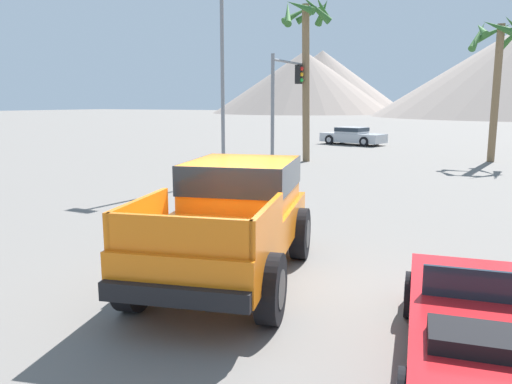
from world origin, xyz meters
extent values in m
plane|color=slate|center=(0.00, 0.00, 0.00)|extent=(320.00, 320.00, 0.00)
cube|color=orange|center=(-0.15, -0.46, 0.85)|extent=(3.12, 5.12, 0.59)
cube|color=orange|center=(-0.39, 0.47, 1.55)|extent=(2.29, 2.49, 0.80)
cube|color=#1E2833|center=(-0.39, 0.47, 1.69)|extent=(2.33, 2.54, 0.51)
cube|color=orange|center=(-0.72, -1.99, 1.38)|extent=(0.56, 1.87, 0.48)
cube|color=orange|center=(1.10, -1.51, 1.38)|extent=(0.56, 1.87, 0.48)
cube|color=orange|center=(0.42, -2.64, 1.38)|extent=(1.85, 0.56, 0.48)
cube|color=black|center=(-0.77, 1.90, 0.67)|extent=(1.91, 0.65, 0.24)
cube|color=black|center=(0.47, -2.82, 0.67)|extent=(1.91, 0.65, 0.24)
cylinder|color=black|center=(-1.51, 0.72, 0.49)|extent=(0.54, 1.03, 0.99)
cylinder|color=#232326|center=(-1.51, 0.72, 0.49)|extent=(0.44, 0.60, 0.54)
cylinder|color=black|center=(0.45, 1.23, 0.49)|extent=(0.54, 1.03, 0.99)
cylinder|color=#232326|center=(0.45, 1.23, 0.49)|extent=(0.44, 0.60, 0.54)
cylinder|color=black|center=(-0.75, -2.15, 0.49)|extent=(0.54, 1.03, 0.99)
cylinder|color=#232326|center=(-0.75, -2.15, 0.49)|extent=(0.44, 0.60, 0.54)
cylinder|color=black|center=(1.21, -1.63, 0.49)|extent=(0.54, 1.03, 0.99)
cylinder|color=#232326|center=(1.21, -1.63, 0.49)|extent=(0.44, 0.60, 0.54)
cube|color=red|center=(3.94, -1.73, 0.43)|extent=(2.45, 4.61, 0.50)
cube|color=#1E2833|center=(3.86, -1.26, 0.87)|extent=(1.48, 0.31, 0.38)
cube|color=black|center=(4.07, -2.49, 0.76)|extent=(1.48, 0.84, 0.16)
cylinder|color=black|center=(2.89, -0.53, 0.32)|extent=(0.32, 0.67, 0.64)
cylinder|color=#9E9EA3|center=(2.89, -0.53, 0.32)|extent=(0.29, 0.39, 0.35)
cube|color=#B7BABF|center=(-6.31, 27.47, 0.49)|extent=(4.81, 2.84, 0.62)
cube|color=#B7BABF|center=(-6.42, 27.50, 1.02)|extent=(2.22, 2.00, 0.44)
cube|color=#1E2833|center=(-6.42, 27.50, 1.08)|extent=(2.27, 2.05, 0.27)
cylinder|color=black|center=(-4.75, 27.98, 0.34)|extent=(0.70, 0.37, 0.67)
cylinder|color=#9E9EA3|center=(-4.75, 27.98, 0.34)|extent=(0.41, 0.31, 0.37)
cylinder|color=black|center=(-5.16, 26.29, 0.34)|extent=(0.70, 0.37, 0.67)
cylinder|color=#9E9EA3|center=(-5.16, 26.29, 0.34)|extent=(0.41, 0.31, 0.37)
cylinder|color=black|center=(-7.46, 28.65, 0.34)|extent=(0.70, 0.37, 0.67)
cylinder|color=#9E9EA3|center=(-7.46, 28.65, 0.34)|extent=(0.41, 0.31, 0.37)
cylinder|color=black|center=(-7.88, 26.96, 0.34)|extent=(0.70, 0.37, 0.67)
cylinder|color=#9E9EA3|center=(-7.88, 26.96, 0.34)|extent=(0.41, 0.31, 0.37)
cylinder|color=slate|center=(-5.65, 12.74, 2.54)|extent=(0.16, 0.16, 5.07)
cylinder|color=slate|center=(-5.65, 14.40, 4.82)|extent=(0.11, 3.33, 0.11)
cube|color=black|center=(-5.65, 15.66, 4.32)|extent=(0.26, 0.34, 0.90)
sphere|color=red|center=(-5.50, 15.66, 4.59)|extent=(0.20, 0.20, 0.20)
sphere|color=orange|center=(-5.50, 15.66, 4.32)|extent=(0.20, 0.20, 0.20)
sphere|color=green|center=(-5.50, 15.66, 4.05)|extent=(0.20, 0.20, 0.20)
cylinder|color=slate|center=(-5.85, 8.82, 3.90)|extent=(0.14, 0.14, 7.80)
cylinder|color=brown|center=(2.96, 20.29, 3.35)|extent=(0.36, 0.88, 6.71)
cone|color=#2D6028|center=(2.60, 21.36, 6.49)|extent=(1.74, 1.04, 1.08)
cone|color=#2D6028|center=(1.93, 20.82, 6.29)|extent=(0.81, 1.86, 1.70)
cone|color=#2D6028|center=(2.09, 20.27, 6.51)|extent=(0.90, 1.86, 1.03)
cone|color=#2D6028|center=(2.82, 19.84, 6.53)|extent=(1.52, 0.64, 0.94)
cylinder|color=brown|center=(-5.44, 16.13, 3.82)|extent=(0.36, 0.79, 7.65)
cone|color=#2D6028|center=(-4.74, 16.28, 7.42)|extent=(0.48, 1.40, 1.09)
cone|color=#2D6028|center=(-4.91, 16.85, 7.35)|extent=(1.17, 1.21, 1.26)
cone|color=#2D6028|center=(-5.62, 17.15, 7.42)|extent=(1.66, 0.70, 1.11)
cone|color=#2D6028|center=(-6.25, 16.86, 7.39)|extent=(1.30, 1.75, 1.22)
cone|color=#2D6028|center=(-6.37, 15.91, 7.28)|extent=(1.09, 1.81, 1.55)
cone|color=#2D6028|center=(-5.58, 15.55, 7.47)|extent=(1.67, 0.63, 0.93)
cone|color=#2D6028|center=(-4.84, 15.67, 7.33)|extent=(1.47, 1.37, 1.39)
cone|color=gray|center=(-49.22, 123.97, 8.39)|extent=(50.77, 50.77, 16.79)
cone|color=gray|center=(-46.83, 131.82, 8.79)|extent=(48.47, 48.47, 17.57)
camera|label=1|loc=(3.99, -7.44, 2.99)|focal=35.00mm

